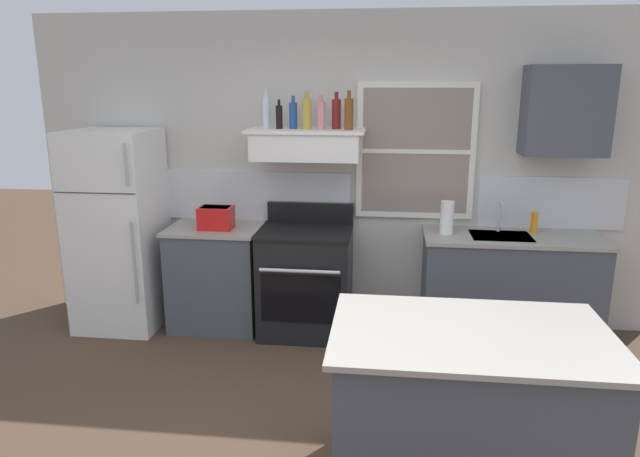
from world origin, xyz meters
TOP-DOWN VIEW (x-y plane):
  - back_wall at (0.03, 2.23)m, footprint 5.40×0.11m
  - refrigerator at (-1.90, 1.84)m, footprint 0.70×0.72m
  - counter_left_of_stove at (-1.05, 1.90)m, footprint 0.79×0.63m
  - toaster at (-1.01, 1.83)m, footprint 0.30×0.20m
  - stove_range at (-0.25, 1.86)m, footprint 0.76×0.69m
  - range_hood_shelf at (-0.25, 1.96)m, footprint 0.96×0.52m
  - bottle_clear_tall at (-0.60, 2.01)m, footprint 0.06×0.06m
  - bottle_balsamic_dark at (-0.48, 1.96)m, footprint 0.06×0.06m
  - bottle_blue_liqueur at (-0.37, 1.99)m, footprint 0.07×0.07m
  - bottle_champagne_gold_foil at (-0.25, 1.94)m, footprint 0.08×0.08m
  - bottle_rose_pink at (-0.13, 1.94)m, footprint 0.07×0.07m
  - bottle_red_label_wine at (-0.01, 2.00)m, footprint 0.07×0.07m
  - bottle_amber_wine at (0.10, 1.91)m, footprint 0.07×0.07m
  - counter_right_with_sink at (1.45, 1.90)m, footprint 1.43×0.63m
  - sink_faucet at (1.35, 2.00)m, footprint 0.03×0.17m
  - paper_towel_roll at (0.91, 1.90)m, footprint 0.11×0.11m
  - dish_soap_bottle at (1.63, 2.00)m, footprint 0.06×0.06m
  - kitchen_island at (0.86, -0.03)m, footprint 1.40×0.90m
  - upper_cabinet_right at (1.80, 2.04)m, footprint 0.64×0.32m

SIDE VIEW (x-z plane):
  - counter_left_of_stove at x=-1.05m, z-range 0.00..0.91m
  - counter_right_with_sink at x=1.45m, z-range 0.00..0.91m
  - kitchen_island at x=0.86m, z-range 0.00..0.91m
  - stove_range at x=-0.25m, z-range -0.08..1.01m
  - refrigerator at x=-1.90m, z-range 0.00..1.73m
  - dish_soap_bottle at x=1.63m, z-range 0.91..1.09m
  - toaster at x=-1.01m, z-range 0.91..1.10m
  - paper_towel_roll at x=0.91m, z-range 0.91..1.18m
  - sink_faucet at x=1.35m, z-range 0.94..1.22m
  - back_wall at x=0.03m, z-range 0.00..2.70m
  - range_hood_shelf at x=-0.25m, z-range 1.50..1.75m
  - bottle_balsamic_dark at x=-0.48m, z-range 1.73..1.96m
  - bottle_blue_liqueur at x=-0.37m, z-range 1.72..1.99m
  - bottle_rose_pink at x=-0.13m, z-range 1.72..2.00m
  - bottle_red_label_wine at x=-0.01m, z-range 1.72..2.02m
  - bottle_champagne_gold_foil at x=-0.25m, z-range 1.72..2.03m
  - bottle_amber_wine at x=0.10m, z-range 1.72..2.03m
  - bottle_clear_tall at x=-0.60m, z-range 1.72..2.04m
  - upper_cabinet_right at x=1.80m, z-range 1.55..2.25m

